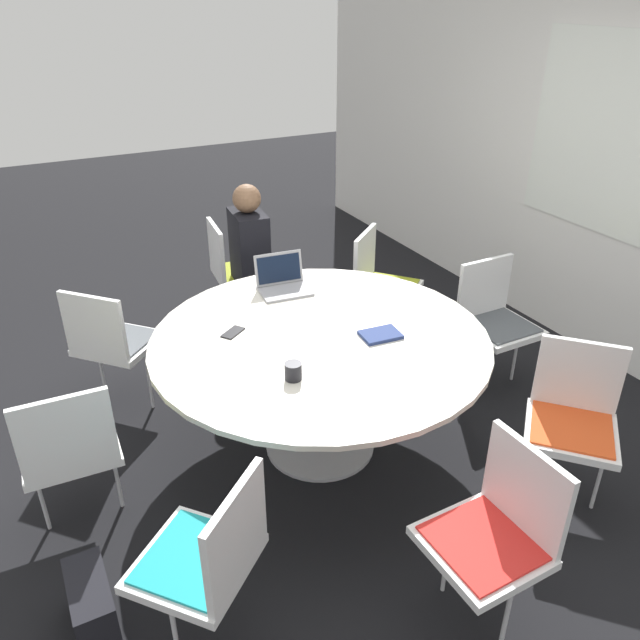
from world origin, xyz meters
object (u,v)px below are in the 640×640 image
person_0 (252,252)px  chair_2 (69,445)px  chair_3 (209,554)px  handbag (93,607)px  chair_1 (111,338)px  chair_7 (380,279)px  cell_phone (233,332)px  coffee_cup (293,371)px  chair_4 (497,528)px  chair_0 (234,266)px  chair_5 (573,413)px  spiral_notebook (380,335)px  laptop (282,282)px  chair_6 (495,315)px

person_0 → chair_2: bearing=-40.9°
chair_3 → handbag: (-0.30, -0.44, -0.38)m
chair_1 → chair_2: size_ratio=1.00×
handbag → chair_7: bearing=123.0°
chair_2 → cell_phone: chair_2 is taller
coffee_cup → chair_4: bearing=21.5°
chair_7 → cell_phone: 1.55m
chair_0 → chair_5: same height
chair_2 → handbag: size_ratio=2.41×
chair_5 → cell_phone: chair_5 is taller
spiral_notebook → chair_5: bearing=40.8°
chair_4 → chair_5: same height
chair_3 → cell_phone: (-1.18, 0.56, 0.23)m
laptop → handbag: laptop is taller
chair_1 → spiral_notebook: bearing=6.1°
chair_6 → spiral_notebook: bearing=12.0°
chair_6 → person_0: size_ratio=0.71×
chair_7 → cell_phone: (0.66, -1.38, 0.23)m
coffee_cup → handbag: size_ratio=0.24×
chair_5 → chair_4: bearing=72.0°
chair_3 → coffee_cup: size_ratio=10.02×
person_0 → chair_0: bearing=-160.9°
chair_5 → chair_7: same height
chair_6 → person_0: (-1.31, -1.17, 0.19)m
person_0 → laptop: bearing=-1.2°
chair_7 → coffee_cup: bearing=3.4°
chair_0 → chair_1: same height
chair_4 → chair_7: size_ratio=1.00×
chair_0 → chair_3: same height
chair_3 → handbag: size_ratio=2.41×
spiral_notebook → chair_0: bearing=-174.1°
chair_4 → spiral_notebook: 1.22m
chair_6 → chair_4: bearing=48.3°
chair_2 → spiral_notebook: (0.14, 1.63, 0.24)m
chair_0 → chair_5: bearing=24.5°
chair_6 → person_0: 1.77m
chair_5 → chair_1: bearing=2.9°
chair_2 → coffee_cup: (0.30, 1.03, 0.27)m
handbag → chair_4: bearing=64.9°
chair_2 → handbag: 0.73m
chair_3 → person_0: 2.58m
person_0 → coffee_cup: size_ratio=14.06×
coffee_cup → chair_7: bearing=133.5°
chair_2 → chair_6: 2.67m
chair_1 → chair_4: 2.50m
chair_3 → chair_5: 1.92m
chair_4 → laptop: laptop is taller
handbag → chair_5: bearing=82.8°
chair_2 → chair_3: (0.92, 0.38, 0.00)m
chair_2 → laptop: 1.57m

